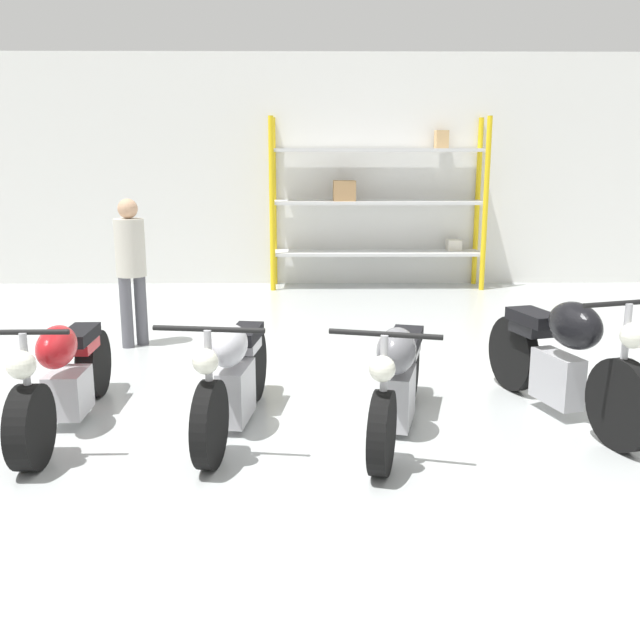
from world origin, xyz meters
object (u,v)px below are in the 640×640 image
Objects in this scene: motorcycle_silver at (234,376)px; motorcycle_black at (563,356)px; shelving_rack at (378,201)px; motorcycle_grey at (398,378)px; motorcycle_red at (65,377)px; person_browsing at (131,261)px.

motorcycle_black is (2.57, 0.23, 0.08)m from motorcycle_silver.
motorcycle_grey is (-0.39, -6.11, -0.94)m from shelving_rack.
motorcycle_red is at bearing -78.12° from motorcycle_grey.
motorcycle_grey is at bearing 94.56° from motorcycle_silver.
shelving_rack is 6.19m from motorcycle_grey.
motorcycle_grey is at bearing -178.64° from person_browsing.
motorcycle_silver is (1.29, -0.04, 0.02)m from motorcycle_red.
shelving_rack is 2.08× the size of person_browsing.
motorcycle_grey is at bearing 86.77° from motorcycle_red.
motorcycle_silver is 1.24m from motorcycle_grey.
motorcycle_silver reaches higher than motorcycle_grey.
shelving_rack is 1.66× the size of motorcycle_black.
person_browsing is (-2.59, 2.52, 0.52)m from motorcycle_grey.
motorcycle_red is at bearing -84.30° from motorcycle_silver.
motorcycle_silver is at bearing -105.00° from shelving_rack.
person_browsing reaches higher than motorcycle_grey.
shelving_rack is 4.68m from person_browsing.
motorcycle_grey is (1.23, -0.06, -0.01)m from motorcycle_silver.
person_browsing reaches higher than motorcycle_black.
motorcycle_silver is 1.24× the size of person_browsing.
shelving_rack is 1.68× the size of motorcycle_silver.
motorcycle_silver is at bearing 164.45° from person_browsing.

